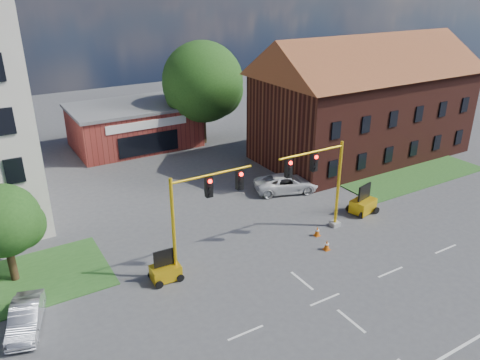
{
  "coord_description": "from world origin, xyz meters",
  "views": [
    {
      "loc": [
        -14.49,
        -15.27,
        15.75
      ],
      "look_at": [
        0.68,
        10.0,
        3.18
      ],
      "focal_mm": 35.0,
      "sensor_mm": 36.0,
      "label": 1
    }
  ],
  "objects": [
    {
      "name": "sedan_silver_front",
      "position": [
        -14.03,
        5.82,
        0.64
      ],
      "size": [
        2.4,
        4.1,
        1.28
      ],
      "primitive_type": "imported",
      "rotation": [
        0.0,
        0.0,
        -0.29
      ],
      "color": "#ADB0B5",
      "rests_on": "ground"
    },
    {
      "name": "cone_c",
      "position": [
        3.41,
        3.86,
        0.34
      ],
      "size": [
        0.4,
        0.4,
        0.7
      ],
      "color": "#D75B0B",
      "rests_on": "ground"
    },
    {
      "name": "pickup_white",
      "position": [
        6.53,
        12.47,
        0.72
      ],
      "size": [
        5.65,
        3.91,
        1.43
      ],
      "primitive_type": "imported",
      "rotation": [
        0.0,
        0.0,
        1.24
      ],
      "color": "white",
      "rests_on": "ground"
    },
    {
      "name": "cone_b",
      "position": [
        -5.97,
        6.34,
        0.34
      ],
      "size": [
        0.4,
        0.4,
        0.7
      ],
      "color": "#D75B0B",
      "rests_on": "ground"
    },
    {
      "name": "lane_markings",
      "position": [
        0.0,
        -3.0,
        0.01
      ],
      "size": [
        60.0,
        36.0,
        0.01
      ],
      "primitive_type": null,
      "color": "white",
      "rests_on": "ground"
    },
    {
      "name": "cone_d",
      "position": [
        4.05,
        5.56,
        0.34
      ],
      "size": [
        0.4,
        0.4,
        0.7
      ],
      "color": "#D75B0B",
      "rests_on": "ground"
    },
    {
      "name": "tree_large",
      "position": [
        6.92,
        27.08,
        6.14
      ],
      "size": [
        8.57,
        8.16,
        10.49
      ],
      "color": "#322212",
      "rests_on": "ground"
    },
    {
      "name": "signal_mast_west",
      "position": [
        -4.36,
        6.0,
        3.92
      ],
      "size": [
        5.3,
        0.6,
        6.2
      ],
      "color": "gray",
      "rests_on": "ground"
    },
    {
      "name": "tree_nw_front",
      "position": [
        -13.8,
        10.58,
        3.66
      ],
      "size": [
        4.24,
        4.04,
        5.85
      ],
      "color": "#322212",
      "rests_on": "ground"
    },
    {
      "name": "cone_a",
      "position": [
        -6.57,
        6.22,
        0.34
      ],
      "size": [
        0.4,
        0.4,
        0.7
      ],
      "color": "#D75B0B",
      "rests_on": "ground"
    },
    {
      "name": "grass_verge_ne",
      "position": [
        18.0,
        9.0,
        0.04
      ],
      "size": [
        14.0,
        4.0,
        0.08
      ],
      "primitive_type": "cube",
      "color": "#295620",
      "rests_on": "ground"
    },
    {
      "name": "ground",
      "position": [
        0.0,
        0.0,
        0.0
      ],
      "size": [
        120.0,
        120.0,
        0.0
      ],
      "primitive_type": "plane",
      "color": "#474749",
      "rests_on": "ground"
    },
    {
      "name": "brick_shop",
      "position": [
        0.0,
        29.98,
        2.16
      ],
      "size": [
        12.4,
        8.4,
        4.3
      ],
      "color": "maroon",
      "rests_on": "ground"
    },
    {
      "name": "trailer_west",
      "position": [
        -6.6,
        6.1,
        0.58
      ],
      "size": [
        1.69,
        1.17,
        1.87
      ],
      "rotation": [
        0.0,
        0.0,
        -0.05
      ],
      "color": "yellow",
      "rests_on": "ground"
    },
    {
      "name": "townhouse_row",
      "position": [
        18.0,
        16.0,
        5.93
      ],
      "size": [
        21.0,
        11.0,
        11.5
      ],
      "color": "#481C15",
      "rests_on": "ground"
    },
    {
      "name": "signal_mast_east",
      "position": [
        4.36,
        6.0,
        3.92
      ],
      "size": [
        5.3,
        0.6,
        6.2
      ],
      "color": "gray",
      "rests_on": "ground"
    },
    {
      "name": "trailer_east",
      "position": [
        9.12,
        6.51,
        0.67
      ],
      "size": [
        2.12,
        1.66,
        2.13
      ],
      "rotation": [
        0.0,
        0.0,
        0.25
      ],
      "color": "yellow",
      "rests_on": "ground"
    }
  ]
}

